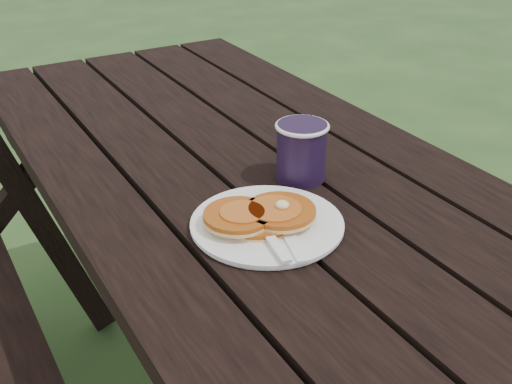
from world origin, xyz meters
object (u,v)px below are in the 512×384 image
pancake_stack (260,215)px  coffee_cup (301,148)px  plate (267,225)px  picnic_table (263,330)px

pancake_stack → coffee_cup: size_ratio=1.65×
pancake_stack → coffee_cup: coffee_cup is taller
plate → coffee_cup: 0.20m
picnic_table → plate: bearing=-119.3°
coffee_cup → picnic_table: bearing=137.5°
plate → coffee_cup: size_ratio=2.23×
pancake_stack → coffee_cup: 0.20m
plate → pancake_stack: 0.02m
pancake_stack → coffee_cup: bearing=36.7°
coffee_cup → plate: bearing=-140.7°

